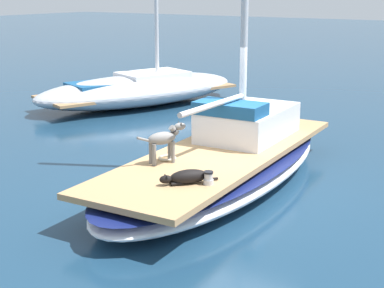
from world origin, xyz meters
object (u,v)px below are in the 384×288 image
Objects in this scene: sailboat_main at (221,167)px; coiled_rope at (167,158)px; deck_winch at (208,178)px; dog_grey at (164,139)px; dog_black at (186,177)px; moored_boat_port_side at (139,89)px.

coiled_rope reaches higher than sailboat_main.
dog_grey is at bearing 155.72° from deck_winch.
sailboat_main is 2.04m from dog_black.
dog_grey is at bearing 142.70° from dog_black.
deck_winch is at bearing 25.87° from dog_black.
moored_boat_port_side is at bearing 139.30° from sailboat_main.
dog_grey is at bearing -109.19° from sailboat_main.
deck_winch is at bearing -65.47° from sailboat_main.
deck_winch is (0.81, -1.78, 0.42)m from sailboat_main.
dog_grey reaches higher than sailboat_main.
dog_black reaches higher than coiled_rope.
moored_boat_port_side reaches higher than dog_black.
deck_winch is 9.83m from moored_boat_port_side.
coiled_rope is (-1.01, 0.91, -0.08)m from dog_black.
dog_black is 1.21m from dog_grey.
dog_black is at bearing -41.85° from coiled_rope.
dog_grey reaches higher than deck_winch.
sailboat_main is at bearing 114.53° from deck_winch.
dog_black is at bearing -37.30° from dog_grey.
sailboat_main is 22.71× the size of coiled_rope.
moored_boat_port_side reaches higher than sailboat_main.
dog_grey is at bearing -67.05° from coiled_rope.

